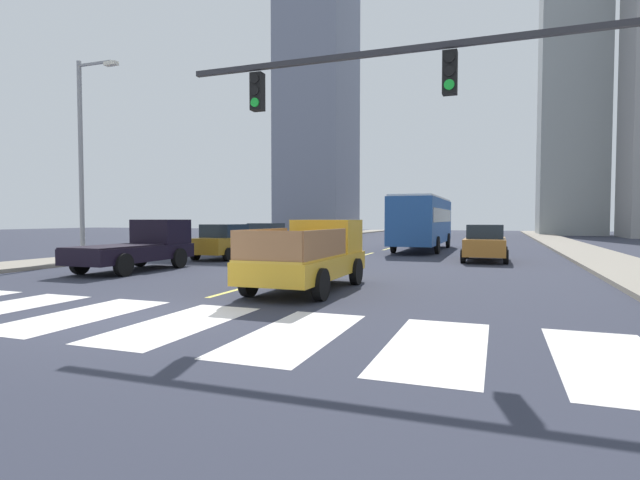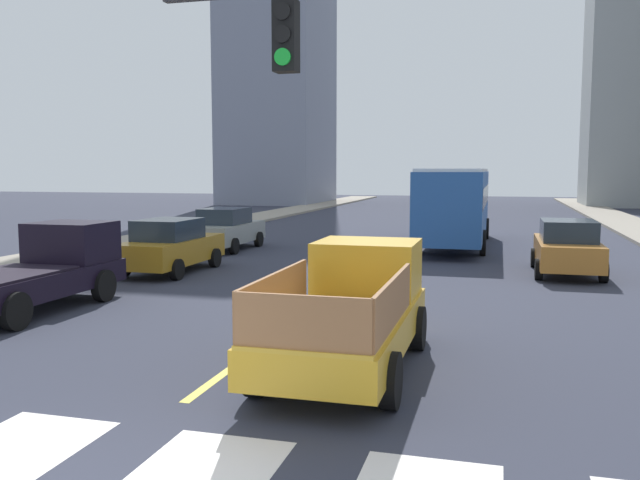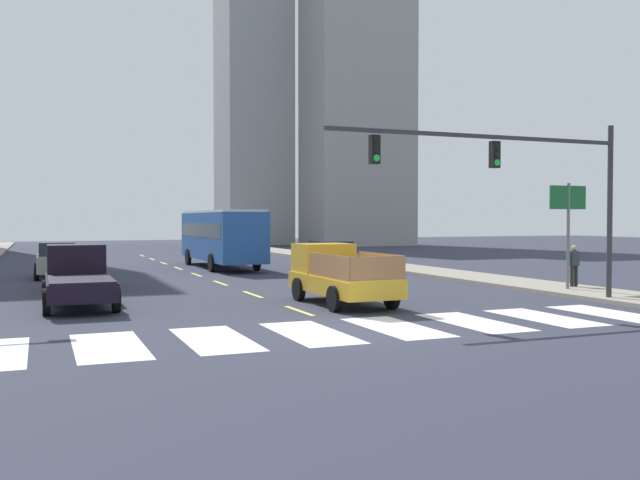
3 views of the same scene
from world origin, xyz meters
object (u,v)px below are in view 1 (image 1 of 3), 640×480
(city_bus, at_px, (423,219))
(sedan_near_left, at_px, (485,243))
(sedan_mid, at_px, (267,237))
(sedan_far, at_px, (226,241))
(traffic_signal_gantry, at_px, (518,98))
(pickup_stakebed, at_px, (312,256))
(pickup_dark, at_px, (141,246))
(streetlight_left, at_px, (84,152))

(city_bus, bearing_deg, sedan_near_left, -61.48)
(sedan_near_left, xyz_separation_m, sedan_mid, (-12.93, 3.23, 0.00))
(sedan_mid, bearing_deg, sedan_far, -84.18)
(sedan_far, distance_m, traffic_signal_gantry, 17.64)
(pickup_stakebed, bearing_deg, sedan_far, 130.76)
(pickup_stakebed, relative_size, sedan_far, 1.18)
(pickup_stakebed, xyz_separation_m, sedan_far, (-7.79, 8.26, -0.08))
(sedan_mid, relative_size, traffic_signal_gantry, 0.41)
(city_bus, distance_m, traffic_signal_gantry, 21.85)
(pickup_stakebed, relative_size, sedan_near_left, 1.18)
(pickup_stakebed, height_order, pickup_dark, same)
(pickup_stakebed, relative_size, traffic_signal_gantry, 0.49)
(pickup_stakebed, bearing_deg, sedan_mid, 118.06)
(sedan_mid, bearing_deg, sedan_near_left, -14.83)
(traffic_signal_gantry, bearing_deg, pickup_dark, 157.60)
(pickup_dark, distance_m, streetlight_left, 6.16)
(sedan_mid, relative_size, streetlight_left, 0.49)
(sedan_near_left, bearing_deg, pickup_dark, -144.28)
(pickup_stakebed, bearing_deg, traffic_signal_gantry, -32.52)
(pickup_dark, xyz_separation_m, sedan_near_left, (12.53, 8.67, -0.06))
(traffic_signal_gantry, distance_m, streetlight_left, 19.15)
(sedan_far, bearing_deg, sedan_near_left, 14.60)
(city_bus, xyz_separation_m, sedan_near_left, (3.91, -7.00, -1.09))
(sedan_mid, relative_size, sedan_far, 1.00)
(streetlight_left, bearing_deg, traffic_signal_gantry, -21.63)
(sedan_near_left, height_order, sedan_far, same)
(city_bus, bearing_deg, streetlight_left, -133.28)
(sedan_mid, bearing_deg, traffic_signal_gantry, -52.43)
(sedan_near_left, bearing_deg, streetlight_left, -156.06)
(sedan_mid, distance_m, sedan_far, 6.15)
(pickup_dark, bearing_deg, city_bus, 59.18)
(city_bus, relative_size, traffic_signal_gantry, 1.02)
(pickup_stakebed, distance_m, sedan_far, 11.36)
(sedan_near_left, bearing_deg, traffic_signal_gantry, -85.44)
(sedan_near_left, height_order, sedan_mid, same)
(sedan_far, xyz_separation_m, streetlight_left, (-4.70, -4.27, 4.11))
(pickup_stakebed, xyz_separation_m, pickup_dark, (-8.10, 2.47, -0.02))
(city_bus, height_order, sedan_far, city_bus)
(sedan_near_left, xyz_separation_m, streetlight_left, (-16.92, -7.15, 4.11))
(city_bus, xyz_separation_m, traffic_signal_gantry, (4.78, -21.20, 2.31))
(sedan_near_left, distance_m, sedan_far, 12.55)
(pickup_dark, bearing_deg, traffic_signal_gantry, -24.40)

